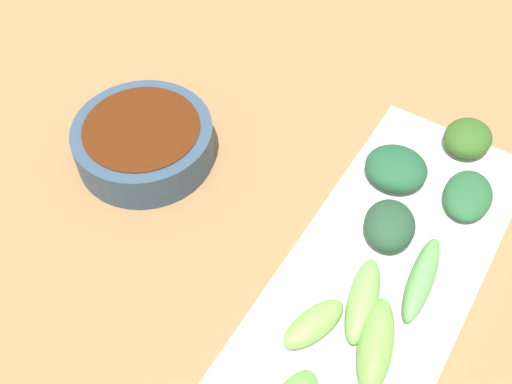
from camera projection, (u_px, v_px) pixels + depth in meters
name	position (u px, v px, depth m)	size (l,w,h in m)	color
tabletop	(278.00, 228.00, 0.61)	(2.10, 2.10, 0.02)	olive
sauce_bowl	(144.00, 140.00, 0.64)	(0.14, 0.14, 0.04)	#2E465B
serving_plate	(383.00, 271.00, 0.56)	(0.16, 0.39, 0.01)	white
broccoli_leafy_0	(396.00, 168.00, 0.61)	(0.06, 0.06, 0.03)	#1D5231
broccoli_leafy_1	(468.00, 138.00, 0.63)	(0.05, 0.05, 0.03)	#2E591E
broccoli_stalk_3	(363.00, 300.00, 0.52)	(0.03, 0.08, 0.03)	#72BA52
broccoli_stalk_4	(420.00, 282.00, 0.53)	(0.02, 0.09, 0.02)	#5C9F53
broccoli_stalk_5	(314.00, 324.00, 0.51)	(0.03, 0.06, 0.02)	#72AA4C
broccoli_stalk_6	(376.00, 344.00, 0.49)	(0.03, 0.08, 0.03)	#6DAC47
broccoli_leafy_7	(390.00, 225.00, 0.57)	(0.05, 0.06, 0.03)	#20462D
broccoli_leafy_8	(468.00, 195.00, 0.59)	(0.05, 0.06, 0.02)	#235930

